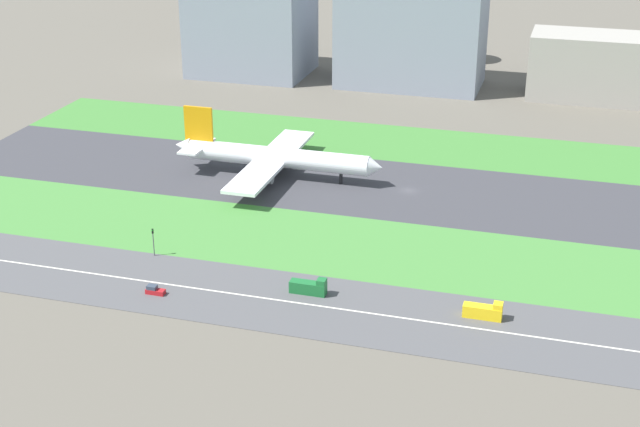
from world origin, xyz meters
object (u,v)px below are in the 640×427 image
office_tower (601,67)px  truck_0 (484,311)px  fuel_tank_west (456,42)px  traffic_light (153,240)px  hangar_building (412,30)px  terminal_building (251,19)px  airliner (272,157)px  car_2 (155,290)px  truck_1 (309,287)px

office_tower → truck_0: bearing=-96.5°
fuel_tank_west → traffic_light: bearing=-100.6°
hangar_building → fuel_tank_west: bearing=75.4°
truck_0 → office_tower: office_tower is taller
terminal_building → fuel_tank_west: 92.37m
airliner → hangar_building: bearing=80.4°
airliner → office_tower: 146.86m
car_2 → truck_0: 73.51m
hangar_building → airliner: bearing=-99.6°
office_tower → truck_1: bearing=-108.3°
fuel_tank_west → terminal_building: bearing=-150.5°
truck_1 → traffic_light: 43.15m
office_tower → fuel_tank_west: size_ratio=2.81×
truck_0 → hangar_building: size_ratio=0.15×
terminal_building → truck_0: bearing=-56.6°
car_2 → truck_0: (72.82, 10.00, 0.75)m
car_2 → fuel_tank_west: size_ratio=0.23×
truck_1 → airliner: bearing=115.4°
office_tower → hangar_building: bearing=180.0°
hangar_building → truck_1: bearing=-85.9°
car_2 → truck_0: size_ratio=0.52×
airliner → office_tower: (92.39, 114.00, 6.12)m
truck_0 → fuel_tank_west: (-40.66, 227.00, 6.62)m
fuel_tank_west → car_2: bearing=-97.7°
truck_1 → hangar_building: (-13.09, 182.00, 20.59)m
airliner → terminal_building: terminal_building is taller
traffic_light → truck_0: bearing=-5.6°
car_2 → office_tower: office_tower is taller
car_2 → office_tower: bearing=-116.0°
airliner → truck_0: (71.56, -68.00, -4.56)m
truck_0 → traffic_light: size_ratio=1.17×
traffic_light → hangar_building: hangar_building is taller
traffic_light → terminal_building: (-38.45, 174.01, 18.35)m
truck_0 → car_2: bearing=-172.2°
terminal_building → hangar_building: bearing=0.0°
traffic_light → terminal_building: terminal_building is taller
truck_1 → truck_0: bearing=0.0°
truck_0 → truck_1: same height
terminal_building → hangar_building: (67.68, 0.00, -0.38)m
airliner → terminal_building: size_ratio=1.37×
truck_0 → traffic_light: bearing=174.4°
terminal_building → fuel_tank_west: bearing=29.5°
truck_0 → terminal_building: size_ratio=0.18×
traffic_light → fuel_tank_west: fuel_tank_west is taller
airliner → office_tower: office_tower is taller
car_2 → terminal_building: terminal_building is taller
airliner → terminal_building: 124.96m
airliner → truck_1: 75.42m
car_2 → fuel_tank_west: 239.29m
truck_0 → fuel_tank_west: 230.71m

